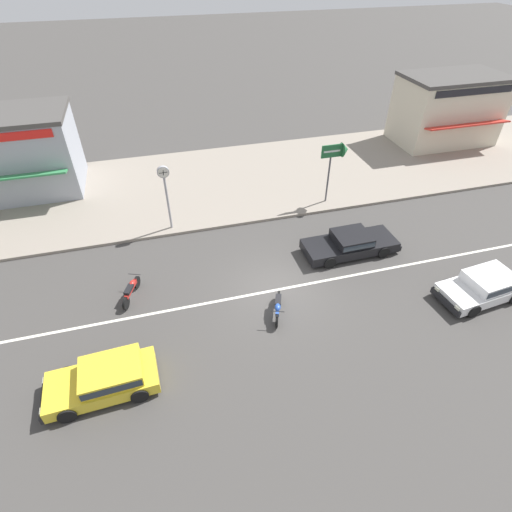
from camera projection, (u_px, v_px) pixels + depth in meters
ground_plane at (277, 290)px, 17.77m from camera, size 160.00×160.00×0.00m
lane_centre_stripe at (277, 290)px, 17.77m from camera, size 50.40×0.14×0.01m
kerb_strip at (228, 181)px, 25.52m from camera, size 68.00×10.00×0.15m
sedan_black_0 at (351, 243)px, 19.59m from camera, size 4.73×1.93×1.06m
hatchback_white_2 at (484, 286)px, 17.13m from camera, size 3.87×2.11×1.10m
hatchback_yellow_3 at (105, 378)px, 13.54m from camera, size 3.87×1.97×1.10m
motorcycle_1 at (278, 306)px, 16.39m from camera, size 0.88×1.81×0.80m
motorcycle_2 at (131, 290)px, 17.16m from camera, size 0.90×1.77×0.80m
street_clock at (165, 184)px, 19.72m from camera, size 0.59×0.22×3.54m
arrow_signboard at (341, 153)px, 21.70m from camera, size 1.55×0.79×3.51m
shopfront_corner_warung at (16, 153)px, 23.13m from camera, size 6.65×5.29×4.65m
shopfront_mid_block at (447, 109)px, 28.93m from camera, size 7.09×4.95×4.70m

